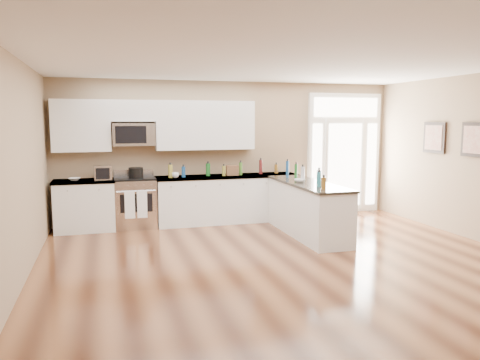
# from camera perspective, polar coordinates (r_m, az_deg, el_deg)

# --- Properties ---
(ground) EXTENTS (8.00, 8.00, 0.00)m
(ground) POSITION_cam_1_polar(r_m,az_deg,el_deg) (6.13, 8.92, -12.06)
(ground) COLOR #452313
(room_shell) EXTENTS (8.00, 8.00, 8.00)m
(room_shell) POSITION_cam_1_polar(r_m,az_deg,el_deg) (5.79, 9.25, 4.10)
(room_shell) COLOR #977E60
(room_shell) RESTS_ON ground
(back_cabinet_left) EXTENTS (1.10, 0.66, 0.94)m
(back_cabinet_left) POSITION_cam_1_polar(r_m,az_deg,el_deg) (9.06, -18.38, -3.15)
(back_cabinet_left) COLOR white
(back_cabinet_left) RESTS_ON ground
(back_cabinet_right) EXTENTS (2.85, 0.66, 0.94)m
(back_cabinet_right) POSITION_cam_1_polar(r_m,az_deg,el_deg) (9.35, -1.51, -2.47)
(back_cabinet_right) COLOR white
(back_cabinet_right) RESTS_ON ground
(peninsula_cabinet) EXTENTS (0.69, 2.32, 0.94)m
(peninsula_cabinet) POSITION_cam_1_polar(r_m,az_deg,el_deg) (8.36, 8.23, -3.73)
(peninsula_cabinet) COLOR white
(peninsula_cabinet) RESTS_ON ground
(upper_cabinet_left) EXTENTS (1.04, 0.33, 0.95)m
(upper_cabinet_left) POSITION_cam_1_polar(r_m,az_deg,el_deg) (9.07, -18.79, 6.29)
(upper_cabinet_left) COLOR white
(upper_cabinet_left) RESTS_ON room_shell
(upper_cabinet_right) EXTENTS (1.94, 0.33, 0.95)m
(upper_cabinet_right) POSITION_cam_1_polar(r_m,az_deg,el_deg) (9.26, -4.27, 6.67)
(upper_cabinet_right) COLOR white
(upper_cabinet_right) RESTS_ON room_shell
(upper_cabinet_short) EXTENTS (0.82, 0.33, 0.40)m
(upper_cabinet_short) POSITION_cam_1_polar(r_m,az_deg,el_deg) (9.08, -12.93, 8.23)
(upper_cabinet_short) COLOR white
(upper_cabinet_short) RESTS_ON room_shell
(microwave) EXTENTS (0.78, 0.41, 0.42)m
(microwave) POSITION_cam_1_polar(r_m,az_deg,el_deg) (9.04, -12.85, 5.45)
(microwave) COLOR silver
(microwave) RESTS_ON room_shell
(entry_door) EXTENTS (1.70, 0.10, 2.60)m
(entry_door) POSITION_cam_1_polar(r_m,az_deg,el_deg) (10.49, 12.56, 3.18)
(entry_door) COLOR white
(entry_door) RESTS_ON ground
(wall_art_near) EXTENTS (0.05, 0.58, 0.58)m
(wall_art_near) POSITION_cam_1_polar(r_m,az_deg,el_deg) (9.52, 22.61, 4.79)
(wall_art_near) COLOR black
(wall_art_near) RESTS_ON room_shell
(wall_art_far) EXTENTS (0.05, 0.58, 0.58)m
(wall_art_far) POSITION_cam_1_polar(r_m,az_deg,el_deg) (8.76, 26.70, 4.41)
(wall_art_far) COLOR black
(wall_art_far) RESTS_ON room_shell
(kitchen_range) EXTENTS (0.76, 0.68, 1.08)m
(kitchen_range) POSITION_cam_1_polar(r_m,az_deg,el_deg) (9.06, -12.64, -2.69)
(kitchen_range) COLOR silver
(kitchen_range) RESTS_ON ground
(stockpot) EXTENTS (0.34, 0.34, 0.21)m
(stockpot) POSITION_cam_1_polar(r_m,az_deg,el_deg) (8.96, -12.57, 0.91)
(stockpot) COLOR black
(stockpot) RESTS_ON kitchen_range
(toaster_oven) EXTENTS (0.33, 0.27, 0.27)m
(toaster_oven) POSITION_cam_1_polar(r_m,az_deg,el_deg) (8.86, -16.39, 0.85)
(toaster_oven) COLOR silver
(toaster_oven) RESTS_ON back_cabinet_left
(cardboard_box) EXTENTS (0.26, 0.21, 0.19)m
(cardboard_box) POSITION_cam_1_polar(r_m,az_deg,el_deg) (9.27, -0.94, 1.19)
(cardboard_box) COLOR brown
(cardboard_box) RESTS_ON back_cabinet_right
(bowl_left) EXTENTS (0.25, 0.25, 0.05)m
(bowl_left) POSITION_cam_1_polar(r_m,az_deg,el_deg) (8.97, -19.53, 0.10)
(bowl_left) COLOR white
(bowl_left) RESTS_ON back_cabinet_left
(bowl_peninsula) EXTENTS (0.25, 0.25, 0.06)m
(bowl_peninsula) POSITION_cam_1_polar(r_m,az_deg,el_deg) (8.28, 7.31, -0.08)
(bowl_peninsula) COLOR white
(bowl_peninsula) RESTS_ON peninsula_cabinet
(cup_counter) EXTENTS (0.14, 0.14, 0.10)m
(cup_counter) POSITION_cam_1_polar(r_m,az_deg,el_deg) (8.94, -7.89, 0.60)
(cup_counter) COLOR white
(cup_counter) RESTS_ON back_cabinet_right
(counter_bottles) EXTENTS (2.42, 2.43, 0.32)m
(counter_bottles) POSITION_cam_1_polar(r_m,az_deg,el_deg) (8.71, 2.08, 0.95)
(counter_bottles) COLOR #19591E
(counter_bottles) RESTS_ON back_cabinet_right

